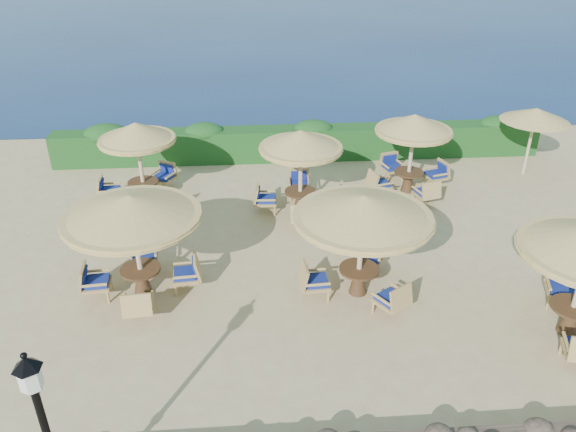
% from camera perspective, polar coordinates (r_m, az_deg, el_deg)
% --- Properties ---
extents(ground, '(120.00, 120.00, 0.00)m').
position_cam_1_polar(ground, '(14.97, 3.72, -4.82)').
color(ground, tan).
rests_on(ground, ground).
extents(hedge, '(18.00, 0.90, 1.20)m').
position_cam_1_polar(hedge, '(21.08, 1.19, 7.40)').
color(hedge, '#133D15').
rests_on(hedge, ground).
extents(extra_parasol, '(2.30, 2.30, 2.41)m').
position_cam_1_polar(extra_parasol, '(20.95, 23.86, 9.37)').
color(extra_parasol, '#CCB58F').
rests_on(extra_parasol, ground).
extents(cafe_set_0, '(3.22, 3.22, 2.65)m').
position_cam_1_polar(cafe_set_0, '(13.31, -15.42, -0.83)').
color(cafe_set_0, '#CCB58F').
rests_on(cafe_set_0, ground).
extents(cafe_set_1, '(3.27, 3.27, 2.65)m').
position_cam_1_polar(cafe_set_1, '(12.91, 7.59, -0.52)').
color(cafe_set_1, '#CCB58F').
rests_on(cafe_set_1, ground).
extents(cafe_set_3, '(2.59, 2.77, 2.65)m').
position_cam_1_polar(cafe_set_3, '(17.90, -14.95, 6.55)').
color(cafe_set_3, '#CCB58F').
rests_on(cafe_set_3, ground).
extents(cafe_set_4, '(2.83, 2.83, 2.65)m').
position_cam_1_polar(cafe_set_4, '(16.71, 1.30, 5.75)').
color(cafe_set_4, '#CCB58F').
rests_on(cafe_set_4, ground).
extents(cafe_set_5, '(2.88, 2.88, 2.65)m').
position_cam_1_polar(cafe_set_5, '(18.48, 12.52, 7.32)').
color(cafe_set_5, '#CCB58F').
rests_on(cafe_set_5, ground).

